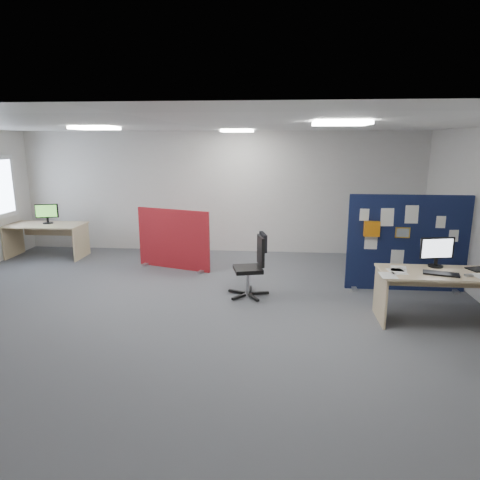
# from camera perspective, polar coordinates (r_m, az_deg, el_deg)

# --- Properties ---
(floor) EXTENTS (9.00, 9.00, 0.00)m
(floor) POSITION_cam_1_polar(r_m,az_deg,el_deg) (6.65, -6.75, -8.90)
(floor) COLOR #575A60
(floor) RESTS_ON ground
(ceiling) EXTENTS (9.00, 7.00, 0.02)m
(ceiling) POSITION_cam_1_polar(r_m,az_deg,el_deg) (6.18, -7.44, 15.02)
(ceiling) COLOR white
(ceiling) RESTS_ON wall_back
(wall_back) EXTENTS (9.00, 0.02, 2.70)m
(wall_back) POSITION_cam_1_polar(r_m,az_deg,el_deg) (9.69, -2.74, 6.35)
(wall_back) COLOR silver
(wall_back) RESTS_ON floor
(wall_front) EXTENTS (9.00, 0.02, 2.70)m
(wall_front) POSITION_cam_1_polar(r_m,az_deg,el_deg) (3.07, -21.02, -9.37)
(wall_front) COLOR silver
(wall_front) RESTS_ON floor
(ceiling_lights) EXTENTS (4.10, 4.10, 0.04)m
(ceiling_lights) POSITION_cam_1_polar(r_m,az_deg,el_deg) (6.77, -3.33, 14.67)
(ceiling_lights) COLOR white
(ceiling_lights) RESTS_ON ceiling
(navy_divider) EXTENTS (1.97, 0.30, 1.63)m
(navy_divider) POSITION_cam_1_polar(r_m,az_deg,el_deg) (7.65, 21.26, -0.39)
(navy_divider) COLOR #0F1A39
(navy_divider) RESTS_ON floor
(main_desk) EXTENTS (1.68, 0.74, 0.73)m
(main_desk) POSITION_cam_1_polar(r_m,az_deg,el_deg) (6.56, 25.15, -5.24)
(main_desk) COLOR #D4BA88
(main_desk) RESTS_ON floor
(monitor_main) EXTENTS (0.49, 0.20, 0.43)m
(monitor_main) POSITION_cam_1_polar(r_m,az_deg,el_deg) (6.64, 24.79, -1.29)
(monitor_main) COLOR black
(monitor_main) RESTS_ON main_desk
(keyboard) EXTENTS (0.48, 0.30, 0.02)m
(keyboard) POSITION_cam_1_polar(r_m,az_deg,el_deg) (6.35, 25.23, -4.08)
(keyboard) COLOR black
(keyboard) RESTS_ON main_desk
(mouse) EXTENTS (0.11, 0.07, 0.03)m
(mouse) POSITION_cam_1_polar(r_m,az_deg,el_deg) (6.42, 28.21, -4.19)
(mouse) COLOR #999A9E
(mouse) RESTS_ON main_desk
(paper_tray) EXTENTS (0.34, 0.30, 0.01)m
(paper_tray) POSITION_cam_1_polar(r_m,az_deg,el_deg) (6.82, 29.23, -3.42)
(paper_tray) COLOR black
(paper_tray) RESTS_ON main_desk
(red_divider) EXTENTS (1.52, 0.54, 1.19)m
(red_divider) POSITION_cam_1_polar(r_m,az_deg,el_deg) (8.52, -8.87, 0.04)
(red_divider) COLOR maroon
(red_divider) RESTS_ON floor
(second_desk) EXTENTS (1.61, 0.81, 0.73)m
(second_desk) POSITION_cam_1_polar(r_m,az_deg,el_deg) (10.20, -24.33, 1.00)
(second_desk) COLOR #D4BA88
(second_desk) RESTS_ON floor
(monitor_second) EXTENTS (0.46, 0.21, 0.42)m
(monitor_second) POSITION_cam_1_polar(r_m,az_deg,el_deg) (10.17, -24.34, 3.32)
(monitor_second) COLOR black
(monitor_second) RESTS_ON second_desk
(office_chair) EXTENTS (0.68, 0.66, 1.02)m
(office_chair) POSITION_cam_1_polar(r_m,az_deg,el_deg) (6.91, 1.92, -2.87)
(office_chair) COLOR black
(office_chair) RESTS_ON floor
(desk_papers) EXTENTS (1.47, 0.66, 0.00)m
(desk_papers) POSITION_cam_1_polar(r_m,az_deg,el_deg) (6.29, 22.44, -4.08)
(desk_papers) COLOR white
(desk_papers) RESTS_ON main_desk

